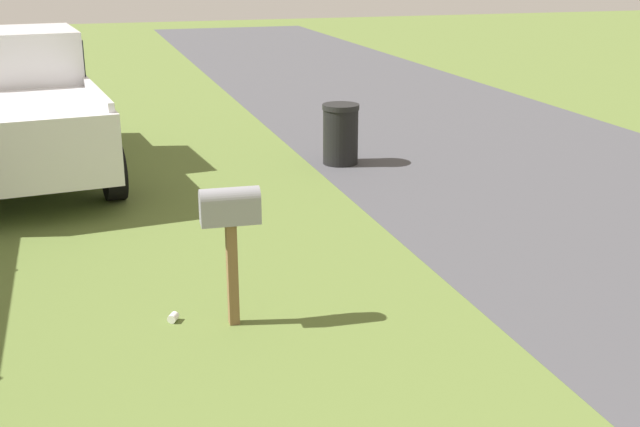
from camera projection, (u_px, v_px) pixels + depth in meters
name	position (u px, v px, depth m)	size (l,w,h in m)	color
mailbox	(230.00, 216.00, 6.87)	(0.23, 0.53, 1.28)	brown
pickup_truck	(23.00, 100.00, 11.80)	(5.53, 2.59, 2.09)	silver
trash_bin	(341.00, 134.00, 12.46)	(0.58, 0.58, 0.95)	black
litter_cup_midfield_b	(173.00, 318.00, 7.20)	(0.08, 0.08, 0.10)	white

